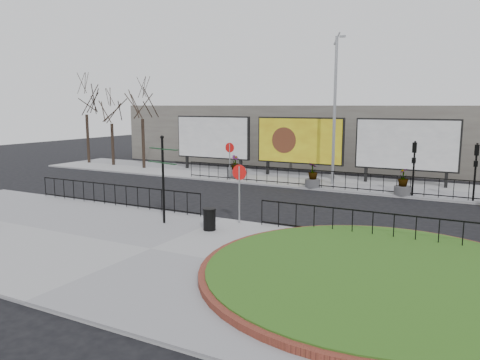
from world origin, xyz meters
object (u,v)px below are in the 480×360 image
Objects in this scene: litter_bin at (209,219)px; planter_b at (313,178)px; planter_c at (403,185)px; planter_a at (235,169)px; lamp_post at (335,108)px; billboard_mid at (300,141)px; fingerpost_sign at (163,171)px.

planter_b reaches higher than litter_bin.
planter_c reaches higher than litter_bin.
lamp_post is at bearing 2.71° from planter_a.
planter_b is at bearing 180.00° from planter_c.
billboard_mid is 4.23m from lamp_post.
litter_bin is (-1.01, -12.97, -4.26)m from lamp_post.
planter_a is at bearing 123.27° from fingerpost_sign.
lamp_post is 6.10× the size of planter_a.
litter_bin is at bearing -91.33° from planter_b.
planter_c is (4.47, -1.60, -4.14)m from lamp_post.
billboard_mid is at bearing 97.62° from litter_bin.
litter_bin is 12.62m from planter_c.
fingerpost_sign reaches higher than litter_bin.
lamp_post reaches higher than planter_c.
billboard_mid is at bearing 106.51° from fingerpost_sign.
lamp_post reaches higher than litter_bin.
lamp_post is 13.55m from fingerpost_sign.
fingerpost_sign is 2.43× the size of planter_a.
fingerpost_sign is (-0.28, -14.88, -0.26)m from billboard_mid.
lamp_post is 6.19× the size of planter_b.
lamp_post is 2.51× the size of fingerpost_sign.
fingerpost_sign is 13.81m from planter_c.
billboard_mid is 14.88m from fingerpost_sign.
planter_c is at bearing -6.45° from planter_a.
litter_bin is (2.00, -14.94, -2.04)m from billboard_mid.
lamp_post reaches higher than planter_a.
fingerpost_sign is 2.90m from litter_bin.
billboard_mid is 4.09× the size of planter_a.
lamp_post is at bearing 65.10° from planter_b.
litter_bin is 0.59× the size of planter_b.
billboard_mid is 7.06× the size of litter_bin.
planter_c is at bearing 73.12° from fingerpost_sign.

